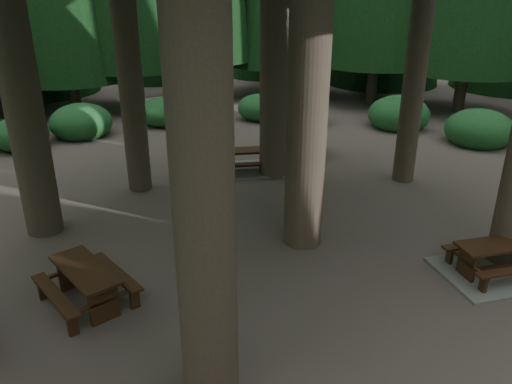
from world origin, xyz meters
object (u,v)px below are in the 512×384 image
picnic_table_d (299,139)px  picnic_table_c (250,164)px  picnic_table_a (494,264)px  picnic_table_b (86,280)px

picnic_table_d → picnic_table_c: bearing=-127.2°
picnic_table_a → picnic_table_d: (0.77, 8.30, 0.28)m
picnic_table_c → picnic_table_d: (2.25, 0.74, 0.28)m
picnic_table_b → picnic_table_d: 9.73m
picnic_table_c → picnic_table_b: bearing=-121.0°
picnic_table_b → picnic_table_d: picnic_table_d is taller
picnic_table_a → picnic_table_d: 8.34m
picnic_table_a → picnic_table_c: 7.71m
picnic_table_a → picnic_table_b: (-7.26, 2.80, 0.26)m
picnic_table_a → picnic_table_b: size_ratio=1.22×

